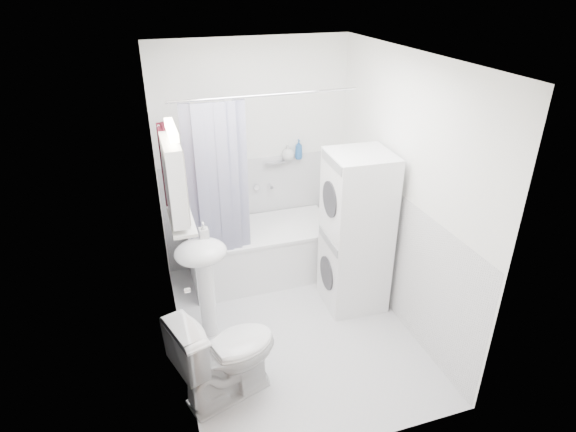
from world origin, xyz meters
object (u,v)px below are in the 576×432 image
object	(u,v)px
sink	(203,267)
washer_dryer	(356,232)
toilet	(227,354)
bathtub	(262,250)

from	to	relation	value
sink	washer_dryer	bearing A→B (deg)	1.58
toilet	sink	bearing A→B (deg)	-15.43
sink	washer_dryer	distance (m)	1.43
bathtub	toilet	bearing A→B (deg)	-114.26
bathtub	washer_dryer	world-z (taller)	washer_dryer
washer_dryer	toilet	size ratio (longest dim) A/B	1.93
sink	washer_dryer	world-z (taller)	washer_dryer
bathtub	washer_dryer	xyz separation A→B (m)	(0.72, -0.71, 0.46)
bathtub	toilet	size ratio (longest dim) A/B	1.86
sink	toilet	bearing A→B (deg)	-87.41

